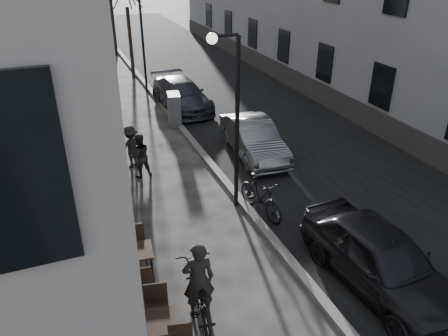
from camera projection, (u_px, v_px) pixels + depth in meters
road at (229, 94)px, 22.63m from camera, size 7.30×60.00×0.00m
kerb at (160, 102)px, 21.41m from camera, size 0.25×60.00×0.12m
streetlamp_near at (231, 106)px, 11.61m from camera, size 0.90×0.28×5.09m
streetlamp_far at (138, 30)px, 21.50m from camera, size 0.90×0.28×5.09m
bistro_set_b at (158, 334)px, 8.17m from camera, size 0.82×1.76×1.01m
bistro_set_c at (138, 262)px, 10.00m from camera, size 0.77×1.74×1.00m
utility_cabinet at (174, 109)px, 18.59m from camera, size 0.66×0.99×1.38m
bicycle at (199, 293)px, 9.05m from camera, size 1.00×2.21×1.12m
cyclist_rider at (198, 280)px, 8.89m from camera, size 0.72×0.52×1.84m
pedestrian_near at (140, 156)px, 14.40m from camera, size 0.79×0.65×1.52m
pedestrian_mid at (131, 147)px, 15.05m from camera, size 1.10×0.84×1.51m
pedestrian_far at (92, 140)px, 15.08m from camera, size 1.17×0.67×1.89m
car_near at (381, 259)px, 9.75m from camera, size 1.99×4.44×1.48m
car_mid at (254, 138)px, 15.92m from camera, size 1.70×4.13×1.33m
car_far at (182, 94)px, 20.48m from camera, size 2.16×4.71×1.33m
moped at (261, 196)px, 12.44m from camera, size 0.90×2.01×1.17m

